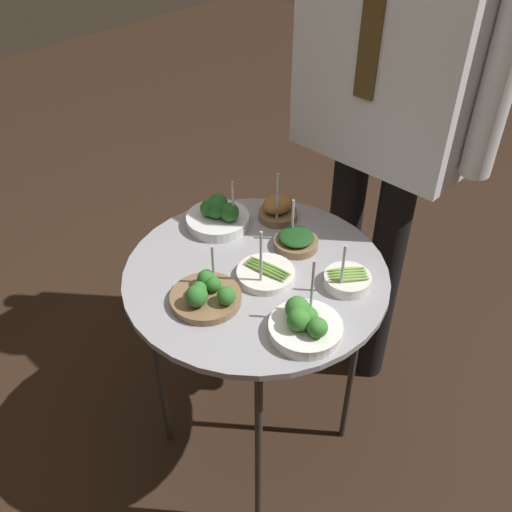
% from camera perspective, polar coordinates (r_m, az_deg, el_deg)
% --- Properties ---
extents(ground_plane, '(8.00, 8.00, 0.00)m').
position_cam_1_polar(ground_plane, '(2.03, 0.00, -17.55)').
color(ground_plane, black).
extents(serving_cart, '(0.69, 0.69, 0.74)m').
position_cam_1_polar(serving_cart, '(1.51, 0.00, -3.04)').
color(serving_cart, '#939399').
rests_on(serving_cart, ground_plane).
extents(bowl_asparagus_front_right, '(0.15, 0.15, 0.17)m').
position_cam_1_polar(bowl_asparagus_front_right, '(1.45, 1.09, -1.67)').
color(bowl_asparagus_front_right, silver).
rests_on(bowl_asparagus_front_right, serving_cart).
extents(bowl_broccoli_center, '(0.17, 0.17, 0.18)m').
position_cam_1_polar(bowl_broccoli_center, '(1.30, 4.89, -6.79)').
color(bowl_broccoli_center, white).
rests_on(bowl_broccoli_center, serving_cart).
extents(bowl_broccoli_back_left, '(0.18, 0.18, 0.16)m').
position_cam_1_polar(bowl_broccoli_back_left, '(1.62, -3.79, 4.09)').
color(bowl_broccoli_back_left, silver).
rests_on(bowl_broccoli_back_left, serving_cart).
extents(bowl_broccoli_front_center, '(0.17, 0.17, 0.13)m').
position_cam_1_polar(bowl_broccoli_front_center, '(1.38, -5.01, -3.85)').
color(bowl_broccoli_front_center, brown).
rests_on(bowl_broccoli_front_center, serving_cart).
extents(bowl_asparagus_mid_left, '(0.12, 0.12, 0.14)m').
position_cam_1_polar(bowl_asparagus_mid_left, '(1.44, 9.11, -2.36)').
color(bowl_asparagus_mid_left, silver).
rests_on(bowl_asparagus_mid_left, serving_cart).
extents(bowl_spinach_near_rim, '(0.12, 0.12, 0.13)m').
position_cam_1_polar(bowl_spinach_near_rim, '(1.55, 4.04, 1.55)').
color(bowl_spinach_near_rim, brown).
rests_on(bowl_spinach_near_rim, serving_cart).
extents(bowl_roast_far_rim, '(0.11, 0.11, 0.17)m').
position_cam_1_polar(bowl_roast_far_rim, '(1.65, 2.21, 4.71)').
color(bowl_roast_far_rim, brown).
rests_on(bowl_roast_far_rim, serving_cart).
extents(waiter_figure, '(0.65, 0.25, 1.77)m').
position_cam_1_polar(waiter_figure, '(1.63, 13.38, 17.49)').
color(waiter_figure, black).
rests_on(waiter_figure, ground_plane).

